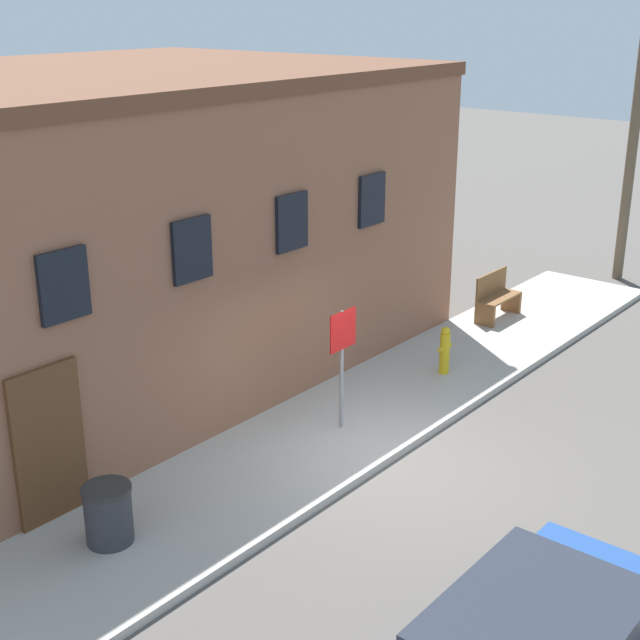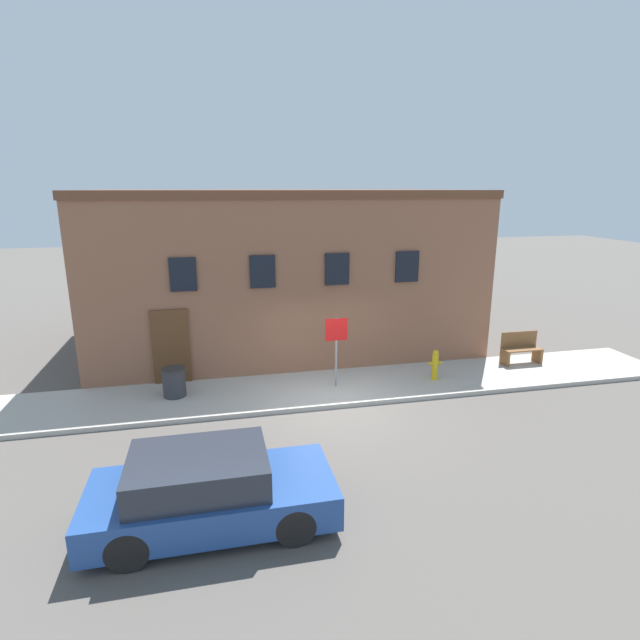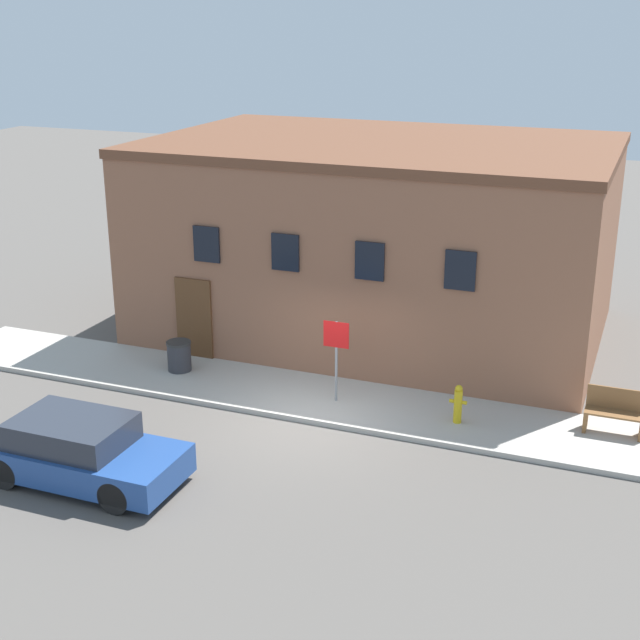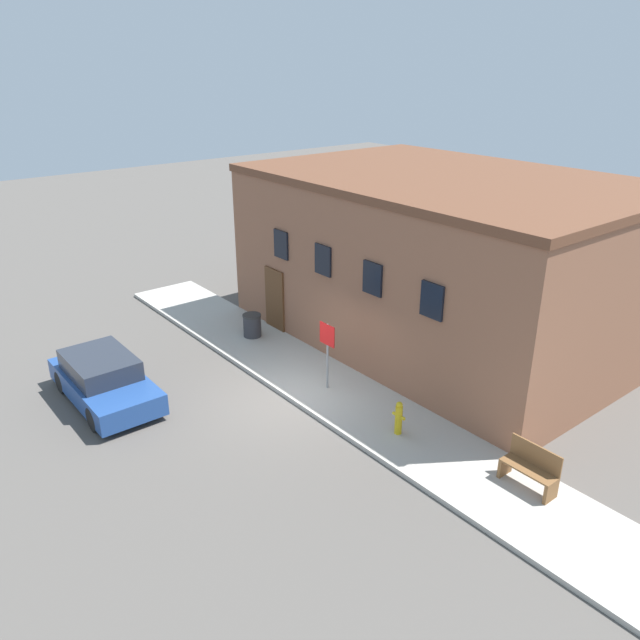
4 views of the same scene
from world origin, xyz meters
name	(u,v)px [view 4 (image 4 of 4)]	position (x,y,z in m)	size (l,w,h in m)	color
ground_plane	(288,400)	(0.00, 0.00, 0.00)	(80.00, 80.00, 0.00)	#56514C
sidewalk	(323,384)	(0.00, 1.23, 0.06)	(20.37, 2.46, 0.12)	#B2ADA3
brick_building	(443,258)	(-0.42, 6.51, 2.66)	(12.17, 8.24, 5.31)	#8E5B42
fire_hydrant	(399,418)	(3.15, 1.05, 0.56)	(0.38, 0.18, 0.87)	gold
stop_sign	(327,344)	(0.30, 1.14, 1.45)	(0.60, 0.06, 1.92)	gray
bench	(530,469)	(6.33, 1.77, 0.57)	(1.21, 0.44, 0.97)	brown
trash_bin	(252,325)	(-3.95, 1.44, 0.50)	(0.61, 0.61, 0.75)	#333338
parked_car	(104,380)	(-3.09, -3.84, 0.61)	(3.95, 1.76, 1.27)	black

